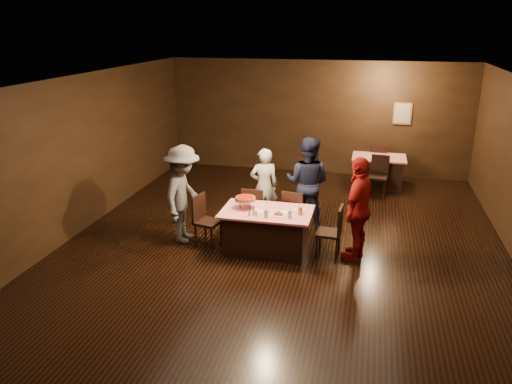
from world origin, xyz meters
TOP-DOWN VIEW (x-y plane):
  - room at (0.00, 0.01)m, footprint 10.00×10.04m
  - main_table at (-0.25, -0.23)m, footprint 1.60×1.00m
  - back_table at (1.69, 4.04)m, footprint 1.30×0.90m
  - chair_far_left at (-0.65, 0.52)m, footprint 0.43×0.43m
  - chair_far_right at (0.15, 0.52)m, footprint 0.50×0.50m
  - chair_end_left at (-1.35, -0.23)m, footprint 0.50×0.50m
  - chair_end_right at (0.85, -0.23)m, footprint 0.45×0.45m
  - chair_back_near at (1.69, 3.34)m, footprint 0.47×0.47m
  - chair_back_far at (1.69, 4.64)m, footprint 0.46×0.46m
  - diner_white_jacket at (-0.59, 1.09)m, footprint 0.67×0.56m
  - diner_navy_hoodie at (0.30, 1.05)m, footprint 1.02×0.86m
  - diner_grey_knit at (-1.85, -0.13)m, footprint 0.69×1.19m
  - diner_red_shirt at (1.33, -0.13)m, footprint 0.73×1.15m
  - pizza_stand at (-0.65, -0.18)m, footprint 0.38×0.38m
  - plate_with_slice at (-0.00, -0.41)m, footprint 0.25×0.25m
  - plate_empty at (0.30, -0.08)m, footprint 0.25×0.25m
  - glass_front_left at (-0.20, -0.53)m, footprint 0.08×0.08m
  - glass_front_right at (0.20, -0.48)m, footprint 0.08×0.08m
  - glass_amber at (0.35, -0.28)m, footprint 0.08×0.08m
  - condiments at (-0.43, -0.51)m, footprint 0.17×0.10m
  - napkin_center at (0.05, -0.23)m, footprint 0.19×0.19m
  - napkin_left at (-0.40, -0.28)m, footprint 0.21×0.21m

SIDE VIEW (x-z plane):
  - main_table at x=-0.25m, z-range 0.00..0.77m
  - back_table at x=1.69m, z-range 0.00..0.77m
  - chair_far_left at x=-0.65m, z-range 0.00..0.95m
  - chair_far_right at x=0.15m, z-range 0.00..0.95m
  - chair_end_left at x=-1.35m, z-range 0.00..0.95m
  - chair_end_right at x=0.85m, z-range 0.00..0.95m
  - chair_back_near at x=1.69m, z-range 0.00..0.95m
  - chair_back_far at x=1.69m, z-range 0.00..0.95m
  - napkin_center at x=0.05m, z-range 0.77..0.78m
  - napkin_left at x=-0.40m, z-range 0.77..0.78m
  - plate_empty at x=0.30m, z-range 0.77..0.78m
  - diner_white_jacket at x=-0.59m, z-range 0.00..1.57m
  - plate_with_slice at x=0.00m, z-range 0.76..0.83m
  - condiments at x=-0.43m, z-range 0.77..0.87m
  - glass_front_left at x=-0.20m, z-range 0.77..0.91m
  - glass_front_right at x=0.20m, z-range 0.77..0.91m
  - glass_amber at x=0.35m, z-range 0.77..0.91m
  - diner_red_shirt at x=1.33m, z-range 0.00..1.83m
  - diner_grey_knit at x=-1.85m, z-range 0.00..1.84m
  - diner_navy_hoodie at x=0.30m, z-range 0.00..1.86m
  - pizza_stand at x=-0.65m, z-range 0.84..1.06m
  - room at x=0.00m, z-range 0.63..3.65m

